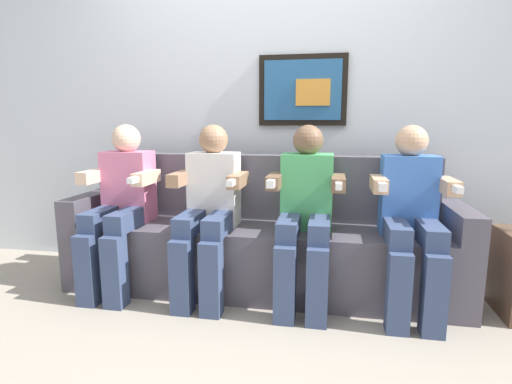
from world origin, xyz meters
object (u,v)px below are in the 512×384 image
(couch, at_px, (261,244))
(person_rightmost, at_px, (411,213))
(person_leftmost, at_px, (121,201))
(person_right_center, at_px, (305,208))
(person_left_center, at_px, (209,205))

(couch, xyz_separation_m, person_rightmost, (0.92, -0.17, 0.29))
(person_leftmost, height_order, person_right_center, same)
(person_leftmost, bearing_deg, person_right_center, -0.02)
(person_left_center, bearing_deg, person_rightmost, -0.02)
(person_leftmost, bearing_deg, couch, 10.41)
(couch, height_order, person_right_center, person_right_center)
(couch, relative_size, person_rightmost, 2.34)
(couch, relative_size, person_leftmost, 2.34)
(person_leftmost, bearing_deg, person_left_center, 0.00)
(person_right_center, bearing_deg, couch, 151.07)
(person_leftmost, relative_size, person_right_center, 1.00)
(person_right_center, bearing_deg, person_leftmost, 179.98)
(couch, height_order, person_left_center, person_left_center)
(person_leftmost, distance_m, person_left_center, 0.61)
(couch, xyz_separation_m, person_leftmost, (-0.92, -0.17, 0.29))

